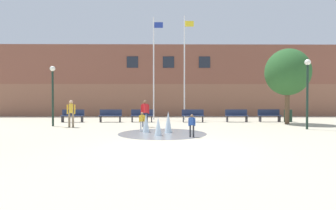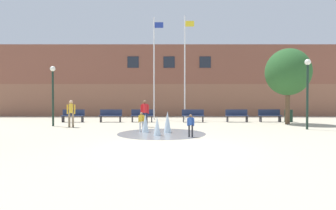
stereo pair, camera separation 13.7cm
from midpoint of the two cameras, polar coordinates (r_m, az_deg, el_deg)
The scene contains 19 objects.
ground_plane at distance 8.84m, azimuth 1.23°, elevation -9.35°, with size 100.00×100.00×0.00m, color #BCB299.
library_building at distance 28.56m, azimuth 0.42°, elevation 4.93°, with size 36.00×6.05×7.01m.
splash_fountain at distance 12.60m, azimuth -1.67°, elevation -4.63°, with size 4.21×4.21×1.06m.
park_bench_far_left at distance 20.13m, azimuth -19.72°, elevation -2.16°, with size 1.60×0.44×0.91m.
park_bench_left_of_flagpoles at distance 19.40m, azimuth -12.11°, elevation -2.24°, with size 1.60×0.44×0.91m.
park_bench_center at distance 19.09m, azimuth -5.40°, elevation -2.27°, with size 1.60×0.44×0.91m.
park_bench_under_right_flagpole at distance 19.04m, azimuth 5.73°, elevation -2.28°, with size 1.60×0.44×0.91m.
park_bench_near_trashcan at distance 19.66m, azimuth 15.01°, elevation -2.21°, with size 1.60×0.44×0.91m.
park_bench_far_right at distance 20.56m, azimuth 21.51°, elevation -2.10°, with size 1.60×0.44×0.91m.
child_running at distance 13.25m, azimuth -5.46°, elevation -3.34°, with size 0.31×0.24×0.99m.
teen_by_trashcan at distance 15.64m, azimuth -4.79°, elevation -1.35°, with size 0.50×0.39×1.59m.
child_with_pink_shirt at distance 11.33m, azimuth 5.37°, elevation -4.09°, with size 0.31×0.24×0.99m.
adult_near_bench at distance 16.35m, azimuth -20.07°, elevation -1.31°, with size 0.50×0.38×1.59m.
flagpole_left at distance 21.32m, azimuth -2.75°, elevation 8.56°, with size 0.80×0.10×8.24m.
flagpole_right at distance 21.35m, azimuth 3.99°, elevation 8.70°, with size 0.80×0.10×8.35m.
lamp_post_left_lane at distance 17.47m, azimuth -23.52°, elevation 3.68°, with size 0.32×0.32×3.67m.
lamp_post_right_lane at distance 16.16m, azimuth 28.37°, elevation 4.16°, with size 0.32×0.32×3.82m.
trash_can at distance 21.02m, azimuth 25.00°, elevation -2.14°, with size 0.56×0.56×0.90m, color #193323.
street_tree_near_building at distance 19.27m, azimuth 24.89°, elevation 6.50°, with size 2.92×2.92×5.01m.
Camera 2 is at (-0.11, -8.69, 1.61)m, focal length 28.00 mm.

